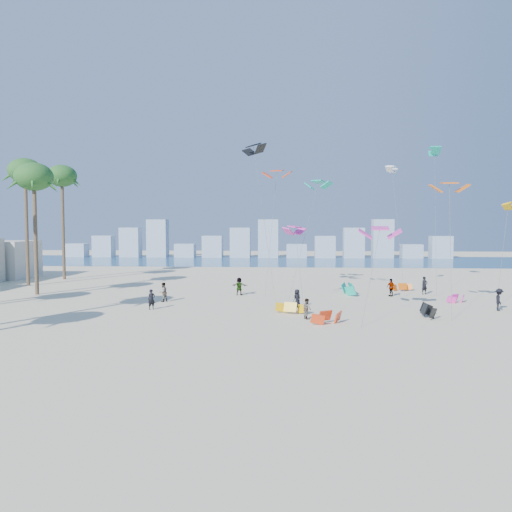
{
  "coord_description": "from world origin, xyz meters",
  "views": [
    {
      "loc": [
        5.7,
        -25.07,
        7.09
      ],
      "look_at": [
        3.0,
        16.0,
        4.5
      ],
      "focal_mm": 34.14,
      "sensor_mm": 36.0,
      "label": 1
    }
  ],
  "objects": [
    {
      "name": "kitesurfer_near",
      "position": [
        -5.77,
        14.95,
        0.86
      ],
      "size": [
        0.75,
        0.69,
        1.72
      ],
      "primitive_type": "imported",
      "rotation": [
        0.0,
        0.0,
        0.59
      ],
      "color": "black",
      "rests_on": "ground"
    },
    {
      "name": "grounded_kites",
      "position": [
        13.03,
        18.67,
        0.46
      ],
      "size": [
        17.84,
        19.75,
        1.08
      ],
      "color": "red",
      "rests_on": "ground"
    },
    {
      "name": "distant_skyline",
      "position": [
        -1.19,
        82.0,
        3.09
      ],
      "size": [
        85.0,
        3.0,
        8.4
      ],
      "color": "#9EADBF",
      "rests_on": "ground"
    },
    {
      "name": "flying_kites",
      "position": [
        12.93,
        22.04,
        11.34
      ],
      "size": [
        27.88,
        23.49,
        16.24
      ],
      "color": "#EF35B6",
      "rests_on": "ground"
    },
    {
      "name": "ocean",
      "position": [
        0.0,
        72.0,
        0.01
      ],
      "size": [
        220.0,
        220.0,
        0.0
      ],
      "primitive_type": "plane",
      "color": "navy",
      "rests_on": "ground"
    },
    {
      "name": "kitesurfer_mid",
      "position": [
        7.16,
        11.69,
        0.78
      ],
      "size": [
        0.85,
        0.93,
        1.56
      ],
      "primitive_type": "imported",
      "rotation": [
        0.0,
        0.0,
        2.0
      ],
      "color": "gray",
      "rests_on": "ground"
    },
    {
      "name": "ground",
      "position": [
        0.0,
        0.0,
        0.0
      ],
      "size": [
        220.0,
        220.0,
        0.0
      ],
      "primitive_type": "plane",
      "color": "beige",
      "rests_on": "ground"
    },
    {
      "name": "kitesurfers_far",
      "position": [
        9.51,
        20.64,
        0.9
      ],
      "size": [
        30.12,
        10.43,
        1.87
      ],
      "color": "black",
      "rests_on": "ground"
    }
  ]
}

